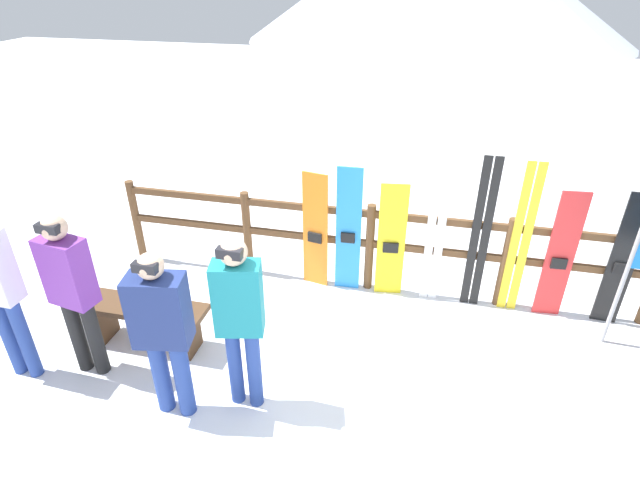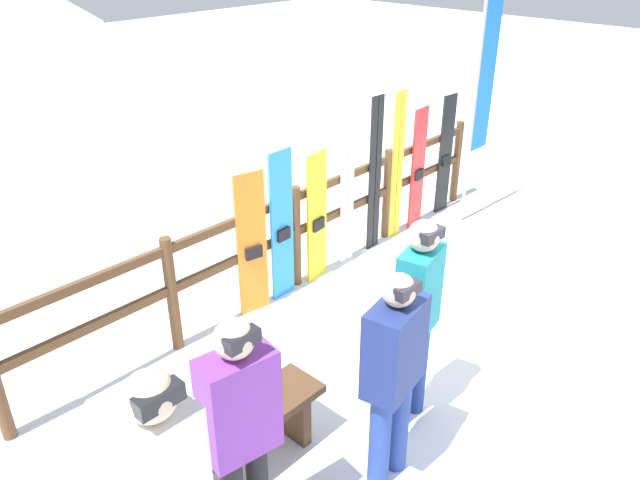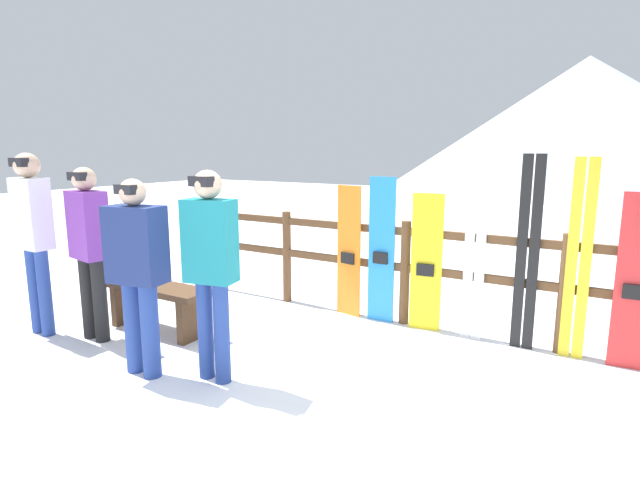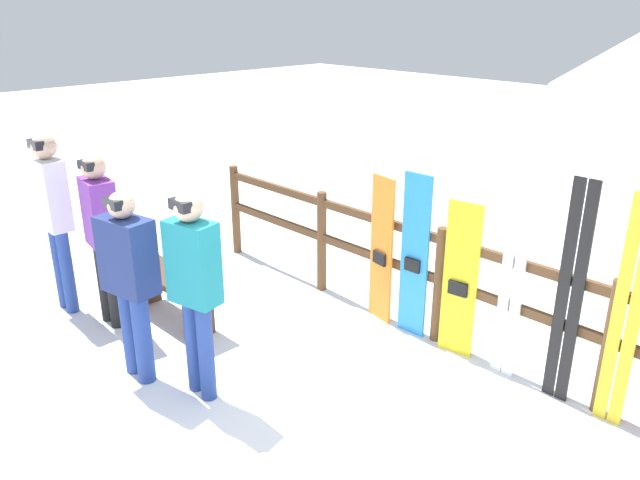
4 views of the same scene
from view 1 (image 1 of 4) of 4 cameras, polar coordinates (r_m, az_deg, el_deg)
The scene contains 14 objects.
ground_plane at distance 4.54m, azimuth 1.50°, elevation -19.73°, with size 40.00×40.00×0.00m, color white.
fence at distance 5.71m, azimuth 5.74°, elevation 0.11°, with size 6.05×0.10×1.08m.
bench at distance 5.29m, azimuth -19.40°, elevation -8.20°, with size 1.27×0.36×0.49m.
person_teal at distance 4.07m, azimuth -9.22°, elevation -8.26°, with size 0.42×0.29×1.65m.
person_navy at distance 4.18m, azimuth -17.60°, elevation -9.45°, with size 0.48×0.32×1.58m.
person_purple at distance 4.86m, azimuth -26.56°, elevation -4.74°, with size 0.44×0.29×1.64m.
snowboard_orange at distance 5.73m, azimuth -0.54°, elevation 0.98°, with size 0.31×0.10×1.42m.
snowboard_blue at distance 5.63m, azimuth 3.27°, elevation 1.02°, with size 0.29×0.06×1.53m.
snowboard_yellow at distance 5.62m, azimuth 8.15°, elevation -0.18°, with size 0.31×0.09×1.38m.
ski_pair_white at distance 5.53m, azimuth 13.10°, elevation 1.02°, with size 0.20×0.02×1.76m.
ski_pair_black at distance 5.56m, azimuth 17.86°, elevation 0.53°, with size 0.19×0.02×1.77m.
ski_pair_yellow at distance 5.62m, azimuth 21.95°, elevation -0.04°, with size 0.19×0.02×1.74m.
snowboard_red at distance 5.77m, azimuth 25.74°, elevation -1.72°, with size 0.29×0.07×1.47m.
snowboard_black_stripe at distance 5.94m, azimuth 31.26°, elevation -2.12°, with size 0.25×0.06×1.51m.
Camera 1 is at (0.56, -2.92, 3.44)m, focal length 28.00 mm.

